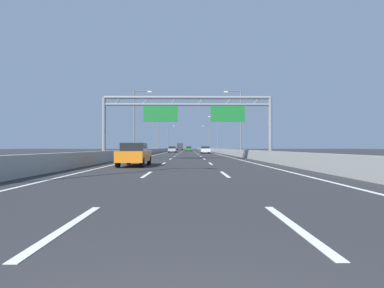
% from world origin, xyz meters
% --- Properties ---
extents(ground_plane, '(260.00, 260.00, 0.00)m').
position_xyz_m(ground_plane, '(0.00, 100.00, 0.00)').
color(ground_plane, '#2D2D30').
extents(lane_dash_left_0, '(0.16, 3.00, 0.01)m').
position_xyz_m(lane_dash_left_0, '(-1.80, 3.50, 0.01)').
color(lane_dash_left_0, white).
rests_on(lane_dash_left_0, ground_plane).
extents(lane_dash_left_1, '(0.16, 3.00, 0.01)m').
position_xyz_m(lane_dash_left_1, '(-1.80, 12.50, 0.01)').
color(lane_dash_left_1, white).
rests_on(lane_dash_left_1, ground_plane).
extents(lane_dash_left_2, '(0.16, 3.00, 0.01)m').
position_xyz_m(lane_dash_left_2, '(-1.80, 21.50, 0.01)').
color(lane_dash_left_2, white).
rests_on(lane_dash_left_2, ground_plane).
extents(lane_dash_left_3, '(0.16, 3.00, 0.01)m').
position_xyz_m(lane_dash_left_3, '(-1.80, 30.50, 0.01)').
color(lane_dash_left_3, white).
rests_on(lane_dash_left_3, ground_plane).
extents(lane_dash_left_4, '(0.16, 3.00, 0.01)m').
position_xyz_m(lane_dash_left_4, '(-1.80, 39.50, 0.01)').
color(lane_dash_left_4, white).
rests_on(lane_dash_left_4, ground_plane).
extents(lane_dash_left_5, '(0.16, 3.00, 0.01)m').
position_xyz_m(lane_dash_left_5, '(-1.80, 48.50, 0.01)').
color(lane_dash_left_5, white).
rests_on(lane_dash_left_5, ground_plane).
extents(lane_dash_left_6, '(0.16, 3.00, 0.01)m').
position_xyz_m(lane_dash_left_6, '(-1.80, 57.50, 0.01)').
color(lane_dash_left_6, white).
rests_on(lane_dash_left_6, ground_plane).
extents(lane_dash_left_7, '(0.16, 3.00, 0.01)m').
position_xyz_m(lane_dash_left_7, '(-1.80, 66.50, 0.01)').
color(lane_dash_left_7, white).
rests_on(lane_dash_left_7, ground_plane).
extents(lane_dash_left_8, '(0.16, 3.00, 0.01)m').
position_xyz_m(lane_dash_left_8, '(-1.80, 75.50, 0.01)').
color(lane_dash_left_8, white).
rests_on(lane_dash_left_8, ground_plane).
extents(lane_dash_left_9, '(0.16, 3.00, 0.01)m').
position_xyz_m(lane_dash_left_9, '(-1.80, 84.50, 0.01)').
color(lane_dash_left_9, white).
rests_on(lane_dash_left_9, ground_plane).
extents(lane_dash_left_10, '(0.16, 3.00, 0.01)m').
position_xyz_m(lane_dash_left_10, '(-1.80, 93.50, 0.01)').
color(lane_dash_left_10, white).
rests_on(lane_dash_left_10, ground_plane).
extents(lane_dash_left_11, '(0.16, 3.00, 0.01)m').
position_xyz_m(lane_dash_left_11, '(-1.80, 102.50, 0.01)').
color(lane_dash_left_11, white).
rests_on(lane_dash_left_11, ground_plane).
extents(lane_dash_left_12, '(0.16, 3.00, 0.01)m').
position_xyz_m(lane_dash_left_12, '(-1.80, 111.50, 0.01)').
color(lane_dash_left_12, white).
rests_on(lane_dash_left_12, ground_plane).
extents(lane_dash_left_13, '(0.16, 3.00, 0.01)m').
position_xyz_m(lane_dash_left_13, '(-1.80, 120.50, 0.01)').
color(lane_dash_left_13, white).
rests_on(lane_dash_left_13, ground_plane).
extents(lane_dash_left_14, '(0.16, 3.00, 0.01)m').
position_xyz_m(lane_dash_left_14, '(-1.80, 129.50, 0.01)').
color(lane_dash_left_14, white).
rests_on(lane_dash_left_14, ground_plane).
extents(lane_dash_left_15, '(0.16, 3.00, 0.01)m').
position_xyz_m(lane_dash_left_15, '(-1.80, 138.50, 0.01)').
color(lane_dash_left_15, white).
rests_on(lane_dash_left_15, ground_plane).
extents(lane_dash_left_16, '(0.16, 3.00, 0.01)m').
position_xyz_m(lane_dash_left_16, '(-1.80, 147.50, 0.01)').
color(lane_dash_left_16, white).
rests_on(lane_dash_left_16, ground_plane).
extents(lane_dash_left_17, '(0.16, 3.00, 0.01)m').
position_xyz_m(lane_dash_left_17, '(-1.80, 156.50, 0.01)').
color(lane_dash_left_17, white).
rests_on(lane_dash_left_17, ground_plane).
extents(lane_dash_right_0, '(0.16, 3.00, 0.01)m').
position_xyz_m(lane_dash_right_0, '(1.80, 3.50, 0.01)').
color(lane_dash_right_0, white).
rests_on(lane_dash_right_0, ground_plane).
extents(lane_dash_right_1, '(0.16, 3.00, 0.01)m').
position_xyz_m(lane_dash_right_1, '(1.80, 12.50, 0.01)').
color(lane_dash_right_1, white).
rests_on(lane_dash_right_1, ground_plane).
extents(lane_dash_right_2, '(0.16, 3.00, 0.01)m').
position_xyz_m(lane_dash_right_2, '(1.80, 21.50, 0.01)').
color(lane_dash_right_2, white).
rests_on(lane_dash_right_2, ground_plane).
extents(lane_dash_right_3, '(0.16, 3.00, 0.01)m').
position_xyz_m(lane_dash_right_3, '(1.80, 30.50, 0.01)').
color(lane_dash_right_3, white).
rests_on(lane_dash_right_3, ground_plane).
extents(lane_dash_right_4, '(0.16, 3.00, 0.01)m').
position_xyz_m(lane_dash_right_4, '(1.80, 39.50, 0.01)').
color(lane_dash_right_4, white).
rests_on(lane_dash_right_4, ground_plane).
extents(lane_dash_right_5, '(0.16, 3.00, 0.01)m').
position_xyz_m(lane_dash_right_5, '(1.80, 48.50, 0.01)').
color(lane_dash_right_5, white).
rests_on(lane_dash_right_5, ground_plane).
extents(lane_dash_right_6, '(0.16, 3.00, 0.01)m').
position_xyz_m(lane_dash_right_6, '(1.80, 57.50, 0.01)').
color(lane_dash_right_6, white).
rests_on(lane_dash_right_6, ground_plane).
extents(lane_dash_right_7, '(0.16, 3.00, 0.01)m').
position_xyz_m(lane_dash_right_7, '(1.80, 66.50, 0.01)').
color(lane_dash_right_7, white).
rests_on(lane_dash_right_7, ground_plane).
extents(lane_dash_right_8, '(0.16, 3.00, 0.01)m').
position_xyz_m(lane_dash_right_8, '(1.80, 75.50, 0.01)').
color(lane_dash_right_8, white).
rests_on(lane_dash_right_8, ground_plane).
extents(lane_dash_right_9, '(0.16, 3.00, 0.01)m').
position_xyz_m(lane_dash_right_9, '(1.80, 84.50, 0.01)').
color(lane_dash_right_9, white).
rests_on(lane_dash_right_9, ground_plane).
extents(lane_dash_right_10, '(0.16, 3.00, 0.01)m').
position_xyz_m(lane_dash_right_10, '(1.80, 93.50, 0.01)').
color(lane_dash_right_10, white).
rests_on(lane_dash_right_10, ground_plane).
extents(lane_dash_right_11, '(0.16, 3.00, 0.01)m').
position_xyz_m(lane_dash_right_11, '(1.80, 102.50, 0.01)').
color(lane_dash_right_11, white).
rests_on(lane_dash_right_11, ground_plane).
extents(lane_dash_right_12, '(0.16, 3.00, 0.01)m').
position_xyz_m(lane_dash_right_12, '(1.80, 111.50, 0.01)').
color(lane_dash_right_12, white).
rests_on(lane_dash_right_12, ground_plane).
extents(lane_dash_right_13, '(0.16, 3.00, 0.01)m').
position_xyz_m(lane_dash_right_13, '(1.80, 120.50, 0.01)').
color(lane_dash_right_13, white).
rests_on(lane_dash_right_13, ground_plane).
extents(lane_dash_right_14, '(0.16, 3.00, 0.01)m').
position_xyz_m(lane_dash_right_14, '(1.80, 129.50, 0.01)').
color(lane_dash_right_14, white).
rests_on(lane_dash_right_14, ground_plane).
extents(lane_dash_right_15, '(0.16, 3.00, 0.01)m').
position_xyz_m(lane_dash_right_15, '(1.80, 138.50, 0.01)').
color(lane_dash_right_15, white).
rests_on(lane_dash_right_15, ground_plane).
extents(lane_dash_right_16, '(0.16, 3.00, 0.01)m').
position_xyz_m(lane_dash_right_16, '(1.80, 147.50, 0.01)').
color(lane_dash_right_16, white).
rests_on(lane_dash_right_16, ground_plane).
extents(lane_dash_right_17, '(0.16, 3.00, 0.01)m').
position_xyz_m(lane_dash_right_17, '(1.80, 156.50, 0.01)').
color(lane_dash_right_17, white).
rests_on(lane_dash_right_17, ground_plane).
extents(edge_line_left, '(0.16, 176.00, 0.01)m').
position_xyz_m(edge_line_left, '(-5.25, 88.00, 0.01)').
color(edge_line_left, white).
rests_on(edge_line_left, ground_plane).
extents(edge_line_right, '(0.16, 176.00, 0.01)m').
position_xyz_m(edge_line_right, '(5.25, 88.00, 0.01)').
color(edge_line_right, white).
rests_on(edge_line_right, ground_plane).
extents(barrier_left, '(0.45, 220.00, 0.95)m').
position_xyz_m(barrier_left, '(-6.90, 110.00, 0.47)').
color(barrier_left, '#9E9E99').
rests_on(barrier_left, ground_plane).
extents(barrier_right, '(0.45, 220.00, 0.95)m').
position_xyz_m(barrier_right, '(6.90, 110.00, 0.47)').
color(barrier_right, '#9E9E99').
rests_on(barrier_right, ground_plane).
extents(sign_gantry, '(16.89, 0.36, 6.36)m').
position_xyz_m(sign_gantry, '(0.15, 28.21, 4.83)').
color(sign_gantry, gray).
rests_on(sign_gantry, ground_plane).
extents(streetlamp_left_mid, '(2.58, 0.28, 9.50)m').
position_xyz_m(streetlamp_left_mid, '(-7.47, 41.47, 5.40)').
color(streetlamp_left_mid, slate).
rests_on(streetlamp_left_mid, ground_plane).
extents(streetlamp_right_mid, '(2.58, 0.28, 9.50)m').
position_xyz_m(streetlamp_right_mid, '(7.47, 41.47, 5.40)').
color(streetlamp_right_mid, slate).
rests_on(streetlamp_right_mid, ground_plane).
extents(streetlamp_left_far, '(2.58, 0.28, 9.50)m').
position_xyz_m(streetlamp_left_far, '(-7.47, 75.85, 5.40)').
color(streetlamp_left_far, slate).
rests_on(streetlamp_left_far, ground_plane).
extents(streetlamp_right_far, '(2.58, 0.28, 9.50)m').
position_xyz_m(streetlamp_right_far, '(7.47, 75.85, 5.40)').
color(streetlamp_right_far, slate).
rests_on(streetlamp_right_far, ground_plane).
extents(streetlamp_left_distant, '(2.58, 0.28, 9.50)m').
position_xyz_m(streetlamp_left_distant, '(-7.47, 110.24, 5.40)').
color(streetlamp_left_distant, slate).
rests_on(streetlamp_left_distant, ground_plane).
extents(streetlamp_right_distant, '(2.58, 0.28, 9.50)m').
position_xyz_m(streetlamp_right_distant, '(7.47, 110.24, 5.40)').
color(streetlamp_right_distant, slate).
rests_on(streetlamp_right_distant, ground_plane).
extents(red_car, '(1.81, 4.15, 1.47)m').
position_xyz_m(red_car, '(0.23, 105.68, 0.75)').
color(red_car, red).
rests_on(red_car, ground_plane).
extents(silver_car, '(1.80, 4.57, 1.46)m').
position_xyz_m(silver_car, '(-3.79, 69.82, 0.75)').
color(silver_car, '#A8ADB2').
rests_on(silver_car, ground_plane).
extents(orange_car, '(1.71, 4.36, 1.54)m').
position_xyz_m(orange_car, '(-3.49, 18.67, 0.77)').
color(orange_car, orange).
rests_on(orange_car, ground_plane).
extents(white_car, '(1.78, 4.57, 1.43)m').
position_xyz_m(white_car, '(3.46, 58.13, 0.75)').
color(white_car, silver).
rests_on(white_car, ground_plane).
extents(green_car, '(1.81, 4.23, 1.49)m').
position_xyz_m(green_car, '(0.20, 93.62, 0.75)').
color(green_car, '#1E7A38').
rests_on(green_car, ground_plane).
extents(box_truck, '(2.32, 8.99, 2.95)m').
position_xyz_m(box_truck, '(-3.71, 129.58, 1.62)').
color(box_truck, silver).
rests_on(box_truck, ground_plane).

